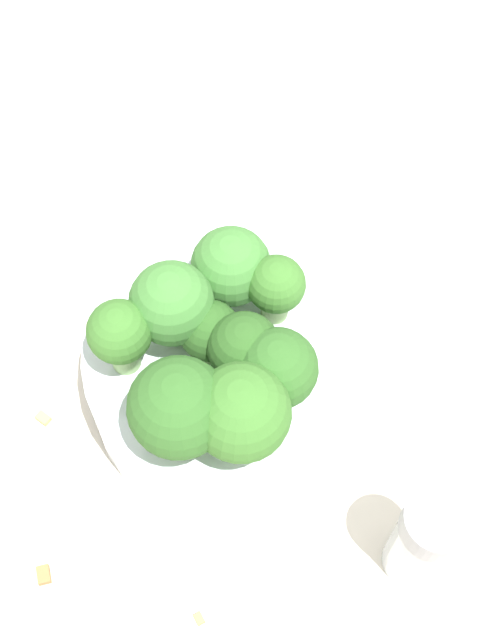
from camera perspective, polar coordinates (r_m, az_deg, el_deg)
The scene contains 16 objects.
ground_plane at distance 0.56m, azimuth -0.00°, elevation -4.30°, with size 3.00×3.00×0.00m, color beige.
bowl at distance 0.54m, azimuth -0.00°, elevation -3.13°, with size 0.18×0.18×0.05m, color silver.
broccoli_floret_0 at distance 0.47m, azimuth 2.39°, elevation -3.16°, with size 0.04×0.04×0.06m.
broccoli_floret_1 at distance 0.45m, azimuth 0.06°, elevation -6.02°, with size 0.05×0.05×0.07m.
broccoli_floret_2 at distance 0.49m, azimuth -4.40°, elevation 0.99°, with size 0.05×0.05×0.06m.
broccoli_floret_3 at distance 0.48m, azimuth -0.27°, elevation -2.02°, with size 0.04×0.04×0.05m.
broccoli_floret_4 at distance 0.49m, azimuth -1.97°, elevation -0.66°, with size 0.03×0.03×0.04m.
broccoli_floret_5 at distance 0.50m, azimuth 2.32°, elevation 2.13°, with size 0.03×0.03×0.05m.
broccoli_floret_6 at distance 0.51m, azimuth -0.02°, elevation 3.45°, with size 0.05×0.05×0.05m.
broccoli_floret_7 at distance 0.48m, azimuth -7.69°, elevation -0.82°, with size 0.04×0.04×0.05m.
broccoli_floret_8 at distance 0.45m, azimuth -3.92°, elevation -5.71°, with size 0.05×0.05×0.07m.
pepper_shaker at distance 0.49m, azimuth 11.71°, elevation -13.64°, with size 0.03×0.03×0.08m.
almond_crumb_0 at distance 0.56m, azimuth -12.52°, elevation -6.07°, with size 0.01×0.01×0.01m, color tan.
almond_crumb_1 at distance 0.53m, azimuth -12.50°, elevation -15.58°, with size 0.01×0.01×0.01m, color olive.
almond_crumb_2 at distance 0.51m, azimuth -2.63°, elevation -18.53°, with size 0.01×0.00×0.01m, color #AD7F4C.
almond_crumb_3 at distance 0.61m, azimuth -2.12°, elevation 5.66°, with size 0.01×0.01×0.01m, color olive.
Camera 1 is at (0.03, 0.23, 0.51)m, focal length 50.00 mm.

